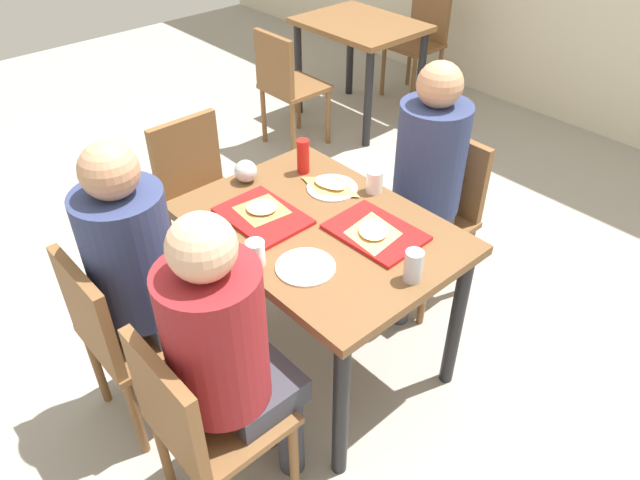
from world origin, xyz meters
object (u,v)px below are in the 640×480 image
object	(u,v)px
pizza_slice_b	(373,231)
plastic_cup_a	(374,181)
soda_can	(413,266)
tray_red_far	(376,232)
paper_plate_near_edge	(306,267)
background_table	(360,40)
person_in_red	(142,265)
chair_near_left	(121,330)
chair_far_side	(437,207)
main_table	(320,246)
paper_plate_center	(332,188)
chair_left_end	(200,189)
chair_near_right	(199,420)
pizza_slice_c	(330,185)
tray_red_near	(263,216)
person_in_brown_jacket	(227,347)
pizza_slice_a	(262,208)
condiment_bottle	(303,156)
background_chair_near	(286,82)
foil_bundle	(246,171)
background_chair_far	(421,36)
plastic_cup_b	(256,253)

from	to	relation	value
pizza_slice_b	plastic_cup_a	size ratio (longest dim) A/B	2.61
soda_can	tray_red_far	bearing A→B (deg)	160.01
paper_plate_near_edge	plastic_cup_a	bearing A→B (deg)	108.96
background_table	paper_plate_near_edge	bearing A→B (deg)	-49.12
plastic_cup_a	person_in_red	bearing A→B (deg)	-104.10
chair_near_left	chair_far_side	world-z (taller)	same
main_table	paper_plate_center	distance (m)	0.30
chair_far_side	chair_left_end	xyz separation A→B (m)	(-0.93, -0.78, 0.00)
chair_near_right	background_table	bearing A→B (deg)	126.05
main_table	chair_near_right	world-z (taller)	chair_near_right
chair_left_end	plastic_cup_a	bearing A→B (deg)	20.52
pizza_slice_c	paper_plate_near_edge	bearing A→B (deg)	-52.15
main_table	tray_red_near	size ratio (longest dim) A/B	3.03
person_in_brown_jacket	pizza_slice_b	distance (m)	0.75
pizza_slice_c	pizza_slice_b	bearing A→B (deg)	-17.21
soda_can	pizza_slice_a	bearing A→B (deg)	-168.22
chair_left_end	chair_near_right	bearing A→B (deg)	-33.00
pizza_slice_c	plastic_cup_a	world-z (taller)	plastic_cup_a
chair_near_right	pizza_slice_b	size ratio (longest dim) A/B	3.29
pizza_slice_a	condiment_bottle	world-z (taller)	condiment_bottle
chair_near_right	background_chair_near	world-z (taller)	same
tray_red_far	paper_plate_center	size ratio (longest dim) A/B	1.64
soda_can	background_table	xyz separation A→B (m)	(-2.19, 1.94, -0.19)
chair_near_left	pizza_slice_b	bearing A→B (deg)	62.01
pizza_slice_a	foil_bundle	world-z (taller)	foil_bundle
tray_red_far	background_chair_far	world-z (taller)	background_chair_far
person_in_red	background_chair_far	world-z (taller)	person_in_red
pizza_slice_c	chair_near_left	bearing A→B (deg)	-95.77
main_table	tray_red_far	size ratio (longest dim) A/B	3.03
paper_plate_center	paper_plate_near_edge	size ratio (longest dim) A/B	1.00
pizza_slice_a	background_table	size ratio (longest dim) A/B	0.28
main_table	person_in_red	size ratio (longest dim) A/B	0.86
pizza_slice_b	plastic_cup_b	distance (m)	0.47
chair_near_left	chair_far_side	bearing A→B (deg)	80.09
tray_red_far	chair_left_end	bearing A→B (deg)	-173.93
chair_left_end	paper_plate_near_edge	bearing A→B (deg)	-11.30
chair_near_right	pizza_slice_b	distance (m)	0.93
paper_plate_center	plastic_cup_b	size ratio (longest dim) A/B	2.20
chair_far_side	condiment_bottle	xyz separation A→B (m)	(-0.35, -0.56, 0.35)
tray_red_far	pizza_slice_b	bearing A→B (deg)	-77.17
pizza_slice_a	pizza_slice_b	distance (m)	0.47
tray_red_near	tray_red_far	distance (m)	0.46
main_table	tray_red_far	distance (m)	0.25
soda_can	pizza_slice_b	bearing A→B (deg)	163.35
background_table	pizza_slice_b	bearing A→B (deg)	-44.13
soda_can	chair_left_end	bearing A→B (deg)	-179.18
chair_near_left	condiment_bottle	distance (m)	1.06
paper_plate_near_edge	pizza_slice_b	size ratio (longest dim) A/B	0.84
person_in_brown_jacket	foil_bundle	distance (m)	0.97
pizza_slice_a	tray_red_near	bearing A→B (deg)	-31.26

